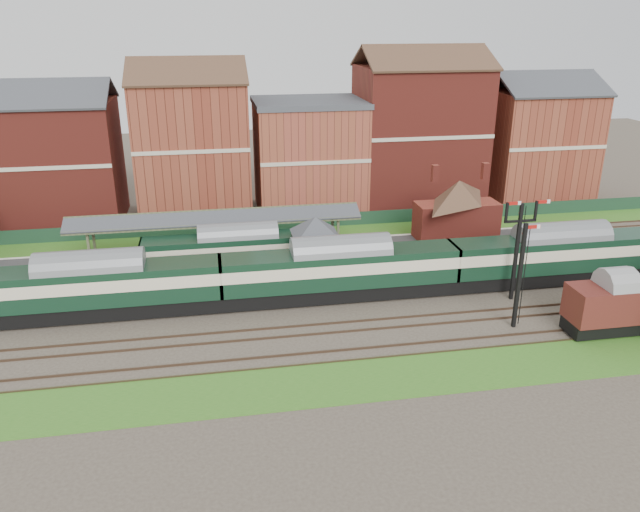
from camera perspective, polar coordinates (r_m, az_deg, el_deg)
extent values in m
plane|color=#473D33|center=(50.82, 3.56, -3.76)|extent=(160.00, 160.00, 0.00)
cube|color=#2D6619|center=(65.32, 0.29, 2.12)|extent=(90.00, 4.50, 0.06)
cube|color=#2D6619|center=(40.66, 7.57, -10.76)|extent=(90.00, 5.00, 0.06)
cube|color=#193823|center=(66.96, -0.01, 3.26)|extent=(90.00, 0.12, 1.50)
cube|color=#2D2D2D|center=(58.66, -3.41, 0.30)|extent=(55.00, 3.40, 1.00)
cube|color=#5E7553|center=(52.68, -0.41, -1.35)|extent=(3.40, 3.20, 2.40)
cube|color=#4B5535|center=(51.88, -0.41, 0.89)|extent=(3.60, 3.40, 2.00)
pyramid|color=#383A3F|center=(51.28, -0.42, 2.78)|extent=(5.40, 5.40, 1.60)
cube|color=maroon|center=(54.54, 7.91, -0.86)|extent=(3.00, 2.40, 2.20)
cube|color=#4C3323|center=(53.44, 8.19, 0.32)|extent=(3.20, 1.34, 0.79)
cube|color=#4C3323|center=(54.59, 7.78, 0.80)|extent=(3.20, 1.34, 0.79)
cube|color=maroon|center=(62.06, 12.35, 3.22)|extent=(8.00, 3.00, 3.50)
pyramid|color=#4C3323|center=(61.26, 12.55, 5.75)|extent=(8.10, 8.10, 2.20)
cube|color=maroon|center=(60.23, 10.38, 6.15)|extent=(0.60, 0.60, 1.60)
cube|color=maroon|center=(62.12, 14.74, 6.25)|extent=(0.60, 0.60, 1.60)
cube|color=#4B5535|center=(57.38, -20.39, 0.80)|extent=(0.22, 0.22, 3.40)
cube|color=#4B5535|center=(59.86, 1.16, 3.00)|extent=(0.22, 0.22, 3.40)
cube|color=#383A3F|center=(56.08, -9.49, 3.48)|extent=(26.00, 1.99, 0.90)
cube|color=#383A3F|center=(57.90, -9.53, 4.04)|extent=(26.00, 1.99, 0.90)
cube|color=#4B5535|center=(56.88, -9.53, 4.13)|extent=(26.00, 0.20, 0.20)
cube|color=black|center=(51.21, 17.51, 0.30)|extent=(0.25, 0.25, 8.00)
cube|color=black|center=(50.38, 17.83, 3.07)|extent=(2.60, 0.18, 0.18)
cube|color=#B2140F|center=(49.67, 17.35, 4.62)|extent=(1.10, 0.08, 0.25)
cube|color=#B2140F|center=(50.81, 19.77, 4.69)|extent=(1.10, 0.08, 0.25)
cube|color=black|center=(46.63, 17.77, -1.80)|extent=(0.25, 0.25, 8.00)
cube|color=#B2140F|center=(45.63, 18.90, 2.53)|extent=(1.10, 0.08, 0.25)
cube|color=maroon|center=(73.23, -23.40, 7.75)|extent=(14.00, 10.00, 13.00)
cube|color=maroon|center=(71.09, -11.56, 9.53)|extent=(12.00, 10.00, 15.00)
cube|color=brown|center=(72.25, -1.00, 8.92)|extent=(12.00, 10.00, 12.00)
cube|color=maroon|center=(74.98, 9.02, 10.68)|extent=(14.00, 10.00, 16.00)
cube|color=maroon|center=(81.33, 19.15, 9.52)|extent=(12.00, 10.00, 13.00)
cube|color=black|center=(50.11, -19.79, -4.52)|extent=(18.83, 2.64, 1.15)
cube|color=black|center=(49.34, -20.06, -2.49)|extent=(18.83, 2.93, 2.72)
cube|color=beige|center=(49.22, -20.11, -2.14)|extent=(18.85, 2.97, 0.94)
cube|color=slate|center=(48.78, -20.29, -0.86)|extent=(18.83, 2.93, 0.63)
cube|color=black|center=(50.19, 1.85, -3.13)|extent=(18.83, 2.64, 1.15)
cube|color=black|center=(49.43, 1.88, -1.09)|extent=(18.83, 2.93, 2.72)
cube|color=beige|center=(49.30, 1.88, -0.74)|extent=(18.85, 2.97, 0.94)
cube|color=slate|center=(48.87, 1.90, 0.55)|extent=(18.83, 2.93, 0.63)
cube|color=black|center=(56.89, 20.76, -1.55)|extent=(18.83, 2.64, 1.15)
cube|color=black|center=(56.21, 21.01, 0.27)|extent=(18.83, 2.93, 2.72)
cube|color=beige|center=(56.11, 21.05, 0.58)|extent=(18.85, 2.97, 0.94)
cube|color=slate|center=(55.73, 21.21, 1.72)|extent=(18.83, 2.93, 0.63)
cube|color=black|center=(55.28, -7.37, -1.01)|extent=(16.54, 2.32, 1.01)
cube|color=black|center=(54.67, -7.45, 0.64)|extent=(16.54, 2.57, 2.39)
cube|color=beige|center=(54.57, -7.47, 0.92)|extent=(16.56, 2.61, 0.83)
cube|color=slate|center=(54.22, -7.52, 1.96)|extent=(16.54, 2.57, 0.55)
cube|color=black|center=(49.63, 24.89, -5.68)|extent=(6.33, 2.33, 0.95)
cube|color=#4F1916|center=(48.93, 25.20, -3.86)|extent=(6.33, 2.74, 2.53)
cube|color=gray|center=(48.40, 25.46, -2.36)|extent=(6.33, 2.74, 0.46)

